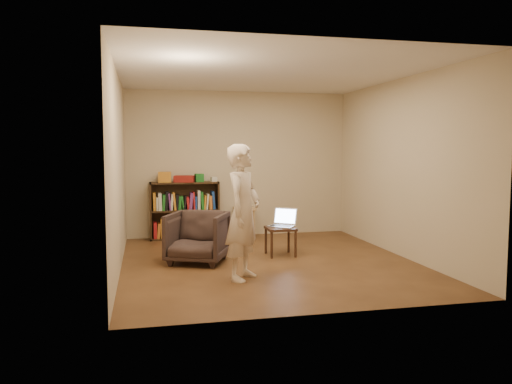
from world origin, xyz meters
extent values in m
plane|color=#422815|center=(0.00, 0.00, 0.00)|extent=(4.50, 4.50, 0.00)
plane|color=silver|center=(0.00, 0.00, 2.60)|extent=(4.50, 4.50, 0.00)
plane|color=#C4B194|center=(0.00, 2.25, 1.30)|extent=(4.00, 0.00, 4.00)
plane|color=#C4B194|center=(-2.00, 0.00, 1.30)|extent=(0.00, 4.50, 4.50)
plane|color=#C4B194|center=(2.00, 0.00, 1.30)|extent=(0.00, 4.50, 4.50)
cube|color=black|center=(-1.58, 2.08, 0.50)|extent=(0.03, 0.30, 1.00)
cube|color=black|center=(-0.41, 2.08, 0.50)|extent=(0.03, 0.30, 1.00)
cube|color=black|center=(-1.00, 2.22, 0.50)|extent=(1.20, 0.02, 1.00)
cube|color=black|center=(-1.00, 2.08, 0.01)|extent=(1.20, 0.30, 0.03)
cube|color=black|center=(-1.00, 2.08, 0.50)|extent=(1.14, 0.30, 0.03)
cube|color=black|center=(-1.00, 2.08, 0.98)|extent=(1.20, 0.30, 0.03)
cube|color=orange|center=(-1.33, 2.06, 1.09)|extent=(0.22, 0.17, 0.18)
cube|color=maroon|center=(-1.00, 2.05, 1.06)|extent=(0.39, 0.32, 0.11)
cube|color=#1B6620|center=(-0.74, 2.07, 1.07)|extent=(0.16, 0.16, 0.14)
cube|color=beige|center=(-0.48, 2.11, 1.04)|extent=(0.12, 0.12, 0.08)
cube|color=#A87F51|center=(0.06, 2.03, 0.51)|extent=(0.36, 0.36, 0.04)
cylinder|color=#A87F51|center=(-0.08, 1.89, 0.24)|extent=(0.03, 0.03, 0.49)
cylinder|color=#A87F51|center=(0.21, 1.89, 0.24)|extent=(0.03, 0.03, 0.49)
cylinder|color=#A87F51|center=(-0.08, 2.17, 0.24)|extent=(0.03, 0.03, 0.49)
cylinder|color=#A87F51|center=(0.21, 2.17, 0.24)|extent=(0.03, 0.03, 0.49)
imported|color=#322721|center=(-0.97, 0.18, 0.35)|extent=(1.00, 1.02, 0.71)
cube|color=black|center=(0.28, 0.38, 0.40)|extent=(0.41, 0.41, 0.04)
cylinder|color=black|center=(0.10, 0.20, 0.19)|extent=(0.04, 0.04, 0.39)
cylinder|color=black|center=(0.46, 0.20, 0.19)|extent=(0.04, 0.04, 0.39)
cylinder|color=black|center=(0.10, 0.56, 0.19)|extent=(0.04, 0.04, 0.39)
cylinder|color=black|center=(0.46, 0.56, 0.19)|extent=(0.04, 0.04, 0.39)
cube|color=#B4B4B9|center=(0.29, 0.40, 0.43)|extent=(0.44, 0.43, 0.02)
cube|color=black|center=(0.29, 0.40, 0.44)|extent=(0.33, 0.30, 0.00)
cube|color=#B4B4B9|center=(0.39, 0.53, 0.57)|extent=(0.33, 0.28, 0.25)
cube|color=#A5B9E7|center=(0.39, 0.53, 0.57)|extent=(0.29, 0.24, 0.20)
imported|color=beige|center=(-0.52, -0.82, 0.82)|extent=(0.66, 0.71, 1.64)
camera|label=1|loc=(-1.66, -6.66, 1.58)|focal=35.00mm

